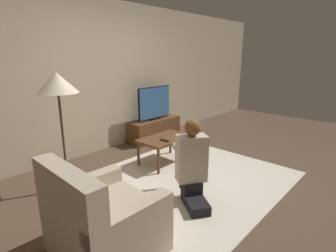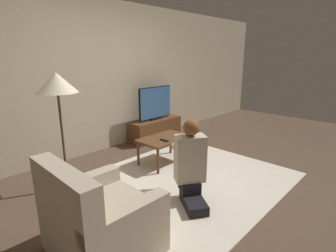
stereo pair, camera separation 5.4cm
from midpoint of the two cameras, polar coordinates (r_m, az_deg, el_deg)
ground_plane at (r=3.72m, az=4.30°, el=-11.67°), size 10.00×10.00×0.00m
wall_back at (r=4.79m, az=-13.82°, el=10.22°), size 10.00×0.06×2.60m
rug at (r=3.72m, az=4.31°, el=-11.56°), size 2.70×2.32×0.02m
tv_stand at (r=5.38m, az=-2.40°, el=-0.70°), size 1.16×0.36×0.42m
tv at (r=5.26m, az=-2.50°, el=5.01°), size 0.83×0.08×0.66m
coffee_table at (r=4.12m, az=-0.31°, el=-3.20°), size 0.81×0.52×0.43m
floor_lamp at (r=3.34m, az=-22.53°, el=7.55°), size 0.48×0.48×1.49m
armchair at (r=2.45m, az=-13.99°, el=-19.72°), size 0.79×0.87×0.88m
person_kneeling at (r=3.03m, az=5.41°, el=-7.93°), size 0.65×0.79×0.99m
remote at (r=3.95m, az=-0.43°, el=-3.12°), size 0.04×0.15×0.02m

